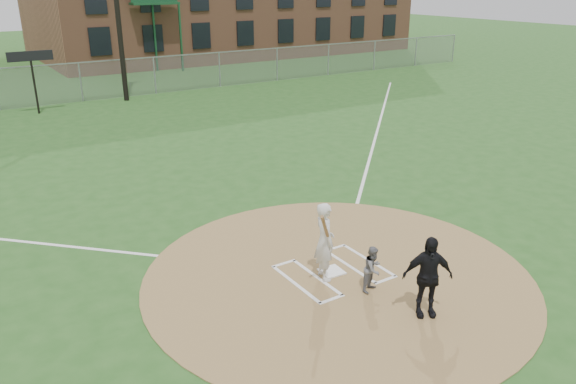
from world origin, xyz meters
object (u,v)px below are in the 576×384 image
catcher (373,269)px  umpire (427,276)px  home_plate (332,271)px  batter_at_plate (325,241)px

catcher → umpire: 1.29m
home_plate → batter_at_plate: 0.91m
catcher → home_plate: bearing=83.2°
umpire → batter_at_plate: (-0.80, 2.17, 0.06)m
umpire → batter_at_plate: bearing=139.6°
home_plate → catcher: catcher is taller
catcher → umpire: bearing=-98.2°
catcher → umpire: umpire is taller
catcher → batter_at_plate: bearing=99.4°
catcher → umpire: (0.26, -1.22, 0.32)m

